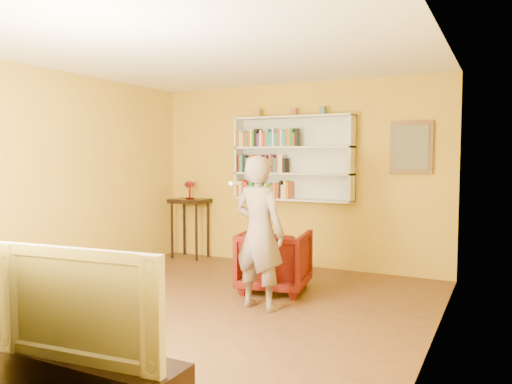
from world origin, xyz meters
TOP-DOWN VIEW (x-y plane):
  - room_shell at (0.00, 0.00)m, footprint 5.30×5.80m
  - bookshelf at (0.00, 2.41)m, footprint 1.80×0.29m
  - books_row_lower at (-0.45, 2.30)m, footprint 0.84×0.19m
  - books_row_middle at (-0.47, 2.30)m, footprint 0.79×0.19m
  - books_row_upper at (-0.37, 2.30)m, footprint 0.97×0.19m
  - ornament_left at (-0.57, 2.35)m, footprint 0.09×0.09m
  - ornament_centre at (0.01, 2.35)m, footprint 0.08×0.08m
  - ornament_right at (0.45, 2.35)m, footprint 0.08×0.08m
  - framed_painting at (1.65, 2.46)m, footprint 0.55×0.05m
  - console_table at (-1.74, 2.25)m, footprint 0.58×0.44m
  - ruby_lustre at (-1.74, 2.25)m, footprint 0.18×0.18m
  - armchair at (0.31, 1.04)m, footprint 0.91×0.93m
  - person at (0.47, 0.31)m, footprint 0.65×0.48m
  - game_remote at (0.29, 0.09)m, footprint 0.04×0.15m
  - television at (0.62, -2.25)m, footprint 1.17×0.26m

SIDE VIEW (x-z plane):
  - armchair at x=0.31m, z-range 0.00..0.74m
  - television at x=0.62m, z-range 0.44..1.11m
  - console_table at x=-1.74m, z-range 0.31..1.26m
  - person at x=0.47m, z-range 0.00..1.64m
  - room_shell at x=0.00m, z-range -0.42..2.46m
  - books_row_lower at x=-0.45m, z-range 1.00..1.26m
  - ruby_lustre at x=-1.74m, z-range 1.01..1.30m
  - game_remote at x=0.29m, z-range 1.33..1.37m
  - books_row_middle at x=-0.47m, z-range 1.38..1.65m
  - bookshelf at x=0.00m, z-range 0.98..2.21m
  - framed_painting at x=1.65m, z-range 1.40..2.10m
  - books_row_upper at x=-0.37m, z-range 1.76..2.02m
  - ornament_centre at x=0.01m, z-range 2.21..2.32m
  - ornament_right at x=0.45m, z-range 2.21..2.33m
  - ornament_left at x=-0.57m, z-range 2.21..2.33m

